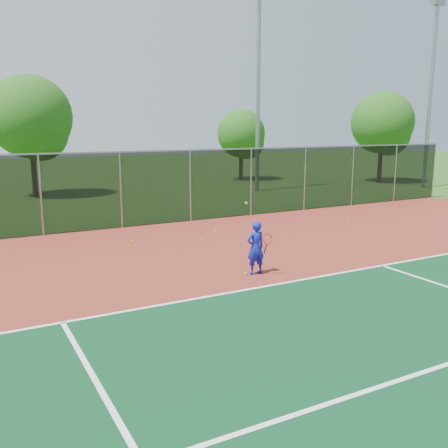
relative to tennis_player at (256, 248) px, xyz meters
name	(u,v)px	position (x,y,z in m)	size (l,w,h in m)	color
ground	(417,312)	(1.65, -4.08, -0.76)	(120.00, 120.00, 0.00)	#245016
court_apron	(354,286)	(1.65, -2.08, -0.75)	(30.00, 20.00, 0.02)	maroon
fence_back	(190,185)	(1.65, 7.92, 0.80)	(30.00, 0.06, 3.03)	black
tennis_player	(256,248)	(0.00, 0.00, 0.00)	(0.59, 0.59, 2.00)	#131EBA
practice_ball_0	(216,231)	(1.53, 5.33, -0.71)	(0.07, 0.07, 0.07)	#C7D919
practice_ball_1	(201,240)	(0.37, 4.25, -0.71)	(0.07, 0.07, 0.07)	#C7D919
practice_ball_2	(245,274)	(-0.30, 0.02, -0.71)	(0.07, 0.07, 0.07)	#C7D919
practice_ball_3	(344,237)	(5.23, 2.30, -0.71)	(0.07, 0.07, 0.07)	#C7D919
practice_ball_4	(360,228)	(6.84, 3.20, -0.71)	(0.07, 0.07, 0.07)	#C7D919
practice_ball_5	(348,219)	(7.72, 4.87, -0.71)	(0.07, 0.07, 0.07)	#C7D919
practice_ball_8	(132,241)	(-1.79, 5.29, -0.71)	(0.07, 0.07, 0.07)	#C7D919
floodlight_n	(258,82)	(9.50, 15.14, 5.83)	(0.90, 0.40, 11.64)	gray
floodlight_ne	(431,84)	(20.04, 11.35, 5.83)	(0.90, 0.40, 11.64)	gray
tree_back_left	(32,121)	(-2.96, 19.05, 3.53)	(4.66, 4.66, 6.84)	#382014
tree_back_mid	(243,136)	(11.98, 21.18, 2.52)	(3.56, 3.56, 5.23)	#382014
tree_back_right	(384,125)	(19.96, 15.06, 3.27)	(4.37, 4.37, 6.42)	#382014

